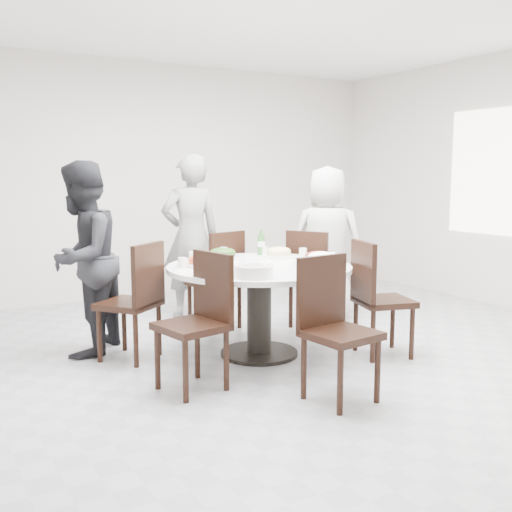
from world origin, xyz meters
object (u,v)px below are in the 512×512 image
diner_middle (191,237)px  chair_n (214,280)px  dining_table (259,310)px  beverage_bottle (261,242)px  chair_s (341,331)px  chair_se (384,299)px  soup_bowl (254,271)px  chair_sw (191,323)px  diner_right (327,242)px  chair_nw (129,301)px  chair_ne (314,278)px  rice_bowl (322,264)px  diner_left (82,259)px

diner_middle → chair_n: bearing=97.8°
dining_table → beverage_bottle: size_ratio=6.45×
dining_table → chair_s: bearing=-92.9°
chair_n → beverage_bottle: bearing=106.8°
chair_se → soup_bowl: (-1.19, 0.07, 0.32)m
chair_se → beverage_bottle: (-0.54, 1.05, 0.39)m
chair_sw → chair_s: bearing=37.2°
chair_sw → diner_right: diner_right is taller
chair_nw → chair_se: size_ratio=1.00×
chair_ne → rice_bowl: 1.27m
diner_middle → rice_bowl: diner_middle is taller
chair_nw → diner_middle: 1.52m
beverage_bottle → dining_table: bearing=-122.7°
chair_nw → chair_n: bearing=169.3°
chair_nw → chair_ne: bearing=145.6°
diner_middle → diner_left: bearing=37.5°
dining_table → soup_bowl: (-0.32, -0.45, 0.42)m
diner_middle → beverage_bottle: 1.01m
chair_se → rice_bowl: bearing=103.1°
chair_s → chair_nw: bearing=113.3°
chair_sw → diner_middle: diner_middle is taller
rice_bowl → chair_sw: bearing=178.2°
chair_nw → chair_se: bearing=114.9°
chair_se → chair_s: bearing=140.0°
chair_n → diner_middle: diner_middle is taller
dining_table → chair_s: size_ratio=1.58×
chair_ne → beverage_bottle: beverage_bottle is taller
diner_middle → diner_left: 1.49m
dining_table → chair_sw: 0.94m
chair_ne → chair_n: 0.97m
dining_table → beverage_bottle: bearing=57.3°
chair_ne → beverage_bottle: (-0.62, -0.02, 0.39)m
chair_nw → chair_sw: (0.14, -0.90, 0.00)m
diner_left → dining_table: bearing=96.9°
dining_table → diner_right: size_ratio=0.96×
dining_table → rice_bowl: bearing=-61.1°
dining_table → chair_n: (0.07, 0.96, 0.10)m
chair_se → diner_right: size_ratio=0.61×
dining_table → diner_left: 1.51m
diner_middle → dining_table: bearing=95.4°
dining_table → soup_bowl: size_ratio=5.34×
chair_s → beverage_bottle: bearing=70.5°
rice_bowl → soup_bowl: 0.59m
dining_table → chair_sw: chair_sw is taller
chair_s → rice_bowl: 0.80m
chair_s → chair_se: bearing=26.9°
diner_left → rice_bowl: 1.95m
chair_n → diner_left: diner_left is taller
soup_bowl → chair_nw: bearing=125.3°
dining_table → diner_right: 1.56m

